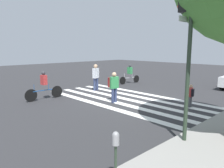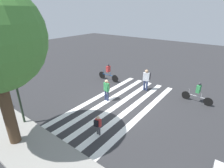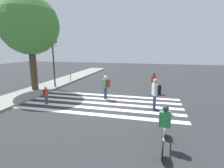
{
  "view_description": "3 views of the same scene",
  "coord_description": "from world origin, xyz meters",
  "views": [
    {
      "loc": [
        9.14,
        8.41,
        2.96
      ],
      "look_at": [
        0.69,
        -0.47,
        0.91
      ],
      "focal_mm": 35.0,
      "sensor_mm": 36.0,
      "label": 1
    },
    {
      "loc": [
        -6.24,
        9.11,
        6.27
      ],
      "look_at": [
        0.65,
        -0.01,
        1.4
      ],
      "focal_mm": 28.0,
      "sensor_mm": 36.0,
      "label": 2
    },
    {
      "loc": [
        -10.39,
        -3.19,
        3.54
      ],
      "look_at": [
        1.01,
        -0.4,
        1.1
      ],
      "focal_mm": 28.0,
      "sensor_mm": 36.0,
      "label": 3
    }
  ],
  "objects": [
    {
      "name": "ground_plane",
      "position": [
        0.0,
        0.0,
        0.0
      ],
      "size": [
        60.0,
        60.0,
        0.0
      ],
      "primitive_type": "plane",
      "color": "#2D2D30"
    },
    {
      "name": "cyclist_mid_street",
      "position": [
        3.49,
        -3.18,
        0.87
      ],
      "size": [
        2.29,
        0.4,
        1.65
      ],
      "rotation": [
        0.0,
        0.0,
        -0.0
      ],
      "color": "black",
      "rests_on": "ground_plane"
    },
    {
      "name": "crosswalk_stripes",
      "position": [
        0.0,
        0.0,
        0.0
      ],
      "size": [
        4.32,
        10.0,
        0.01
      ],
      "color": "white",
      "rests_on": "ground_plane"
    },
    {
      "name": "sidewalk_curb",
      "position": [
        0.0,
        6.25,
        0.07
      ],
      "size": [
        36.0,
        2.5,
        0.14
      ],
      "color": "gray",
      "rests_on": "ground_plane"
    },
    {
      "name": "cyclist_far_lane",
      "position": [
        -4.36,
        -3.63,
        0.86
      ],
      "size": [
        2.19,
        0.42,
        1.59
      ],
      "rotation": [
        0.0,
        0.0,
        -0.08
      ],
      "color": "black",
      "rests_on": "ground_plane"
    },
    {
      "name": "pedestrian_adult_yellow_jacket",
      "position": [
        -0.42,
        -3.31,
        1.07
      ],
      "size": [
        0.55,
        0.52,
        1.83
      ],
      "rotation": [
        0.0,
        0.0,
        0.31
      ],
      "color": "navy",
      "rests_on": "ground_plane"
    },
    {
      "name": "traffic_light",
      "position": [
        3.13,
        5.21,
        3.49
      ],
      "size": [
        0.6,
        0.5,
        4.99
      ],
      "color": "#283828",
      "rests_on": "ground_plane"
    },
    {
      "name": "pedestrian_child_with_backpack",
      "position": [
        -1.01,
        3.43,
        0.68
      ],
      "size": [
        0.35,
        0.32,
        1.16
      ],
      "rotation": [
        0.0,
        0.0,
        3.41
      ],
      "color": "#4C4C51",
      "rests_on": "ground_plane"
    },
    {
      "name": "pedestrian_adult_tall_backpack",
      "position": [
        1.08,
        0.06,
        0.97
      ],
      "size": [
        0.5,
        0.46,
        1.66
      ],
      "rotation": [
        0.0,
        0.0,
        -0.26
      ],
      "color": "navy",
      "rests_on": "ground_plane"
    }
  ]
}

